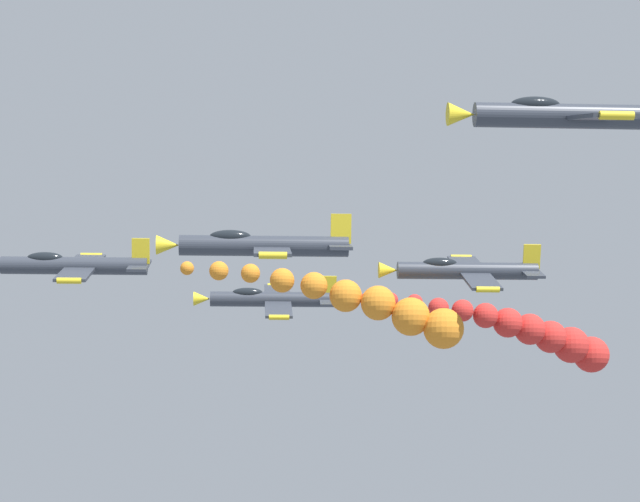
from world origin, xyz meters
name	(u,v)px	position (x,y,z in m)	size (l,w,h in m)	color
airplane_lead	(72,265)	(4.46, 15.23, 122.87)	(9.20, 10.35, 3.45)	#333842
smoke_trail_lead	(376,307)	(3.45, -3.70, 120.29)	(3.52, 17.54, 5.58)	orange
airplane_left_inner	(261,245)	(-6.51, 3.55, 122.40)	(9.36, 10.35, 3.15)	#333842
airplane_right_inner	(270,299)	(16.03, 2.72, 122.24)	(9.04, 10.35, 3.79)	#333842
smoke_trail_right_inner	(539,335)	(19.80, -18.01, 120.02)	(7.67, 20.18, 5.49)	red
airplane_left_outer	(465,270)	(4.96, -9.56, 122.83)	(9.05, 10.35, 3.76)	#333842
airplane_right_outer	(571,116)	(-18.42, -10.08, 126.37)	(9.36, 10.35, 3.17)	#333842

